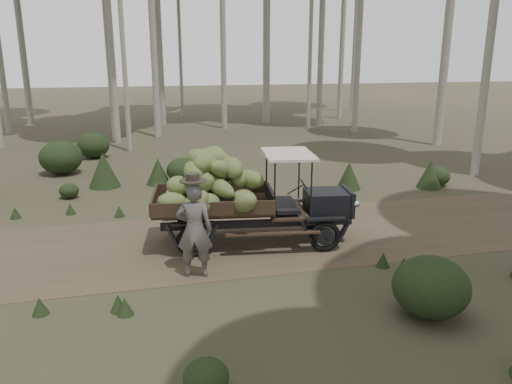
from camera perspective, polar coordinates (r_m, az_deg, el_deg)
ground at (r=11.08m, az=-10.99°, el=-6.20°), size 120.00×120.00×0.00m
dirt_track at (r=11.08m, az=-10.99°, el=-6.18°), size 70.00×4.00×0.01m
banana_truck at (r=10.64m, az=-3.32°, el=0.67°), size 4.54×2.32×2.24m
farmer at (r=9.27m, az=-7.04°, el=-4.18°), size 0.74×0.58×1.98m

